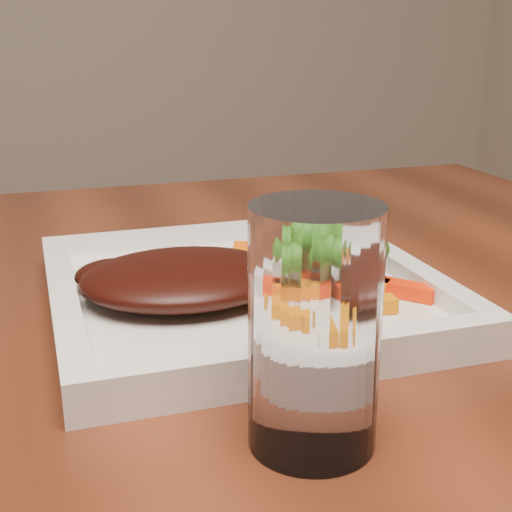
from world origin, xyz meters
name	(u,v)px	position (x,y,z in m)	size (l,w,h in m)	color
plate	(243,298)	(0.46, 0.10, 0.76)	(0.27, 0.27, 0.01)	white
steak	(184,278)	(0.42, 0.09, 0.78)	(0.15, 0.11, 0.03)	black
broccoli_0	(306,225)	(0.53, 0.13, 0.80)	(0.06, 0.06, 0.07)	#177213
broccoli_1	(337,232)	(0.54, 0.11, 0.79)	(0.06, 0.06, 0.06)	#356711
broccoli_2	(359,252)	(0.54, 0.07, 0.79)	(0.05, 0.05, 0.06)	#227012
broccoli_3	(295,242)	(0.51, 0.10, 0.79)	(0.05, 0.05, 0.06)	#256110
carrot_0	(357,306)	(0.52, 0.03, 0.77)	(0.05, 0.01, 0.01)	orange
carrot_1	(399,289)	(0.57, 0.05, 0.77)	(0.05, 0.01, 0.01)	#F12803
carrot_2	(278,310)	(0.47, 0.04, 0.77)	(0.05, 0.01, 0.01)	#CA6503
carrot_3	(344,249)	(0.57, 0.15, 0.77)	(0.05, 0.01, 0.01)	#FF5704
carrot_4	(241,256)	(0.48, 0.16, 0.77)	(0.05, 0.01, 0.01)	#FC5D04
carrot_5	(348,283)	(0.54, 0.07, 0.77)	(0.06, 0.02, 0.01)	orange
carrot_6	(313,275)	(0.52, 0.10, 0.77)	(0.05, 0.01, 0.01)	#EF2803
drinking_glass	(314,330)	(0.44, -0.09, 0.81)	(0.06, 0.06, 0.12)	white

